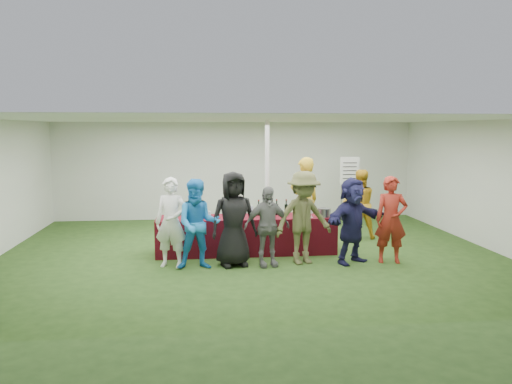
{
  "coord_description": "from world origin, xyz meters",
  "views": [
    {
      "loc": [
        -0.97,
        -9.94,
        2.51
      ],
      "look_at": [
        0.11,
        -0.03,
        1.25
      ],
      "focal_mm": 35.0,
      "sensor_mm": 36.0,
      "label": 1
    }
  ],
  "objects": [
    {
      "name": "staff_pourer",
      "position": [
        1.29,
        0.85,
        0.95
      ],
      "size": [
        0.79,
        0.63,
        1.9
      ],
      "primitive_type": "imported",
      "rotation": [
        0.0,
        0.0,
        3.43
      ],
      "color": "gold",
      "rests_on": "ground"
    },
    {
      "name": "customer_6",
      "position": [
        2.56,
        -1.05,
        0.82
      ],
      "size": [
        0.66,
        0.49,
        1.64
      ],
      "primitive_type": "imported",
      "rotation": [
        0.0,
        0.0,
        -0.18
      ],
      "color": "maroon",
      "rests_on": "ground"
    },
    {
      "name": "bar_towel",
      "position": [
        1.47,
        0.02,
        0.77
      ],
      "size": [
        0.25,
        0.18,
        0.03
      ],
      "primitive_type": "cube",
      "color": "white",
      "rests_on": "serving_table"
    },
    {
      "name": "customer_5",
      "position": [
        1.82,
        -1.01,
        0.81
      ],
      "size": [
        1.54,
        1.19,
        1.62
      ],
      "primitive_type": "imported",
      "rotation": [
        0.0,
        0.0,
        0.54
      ],
      "color": "#1C1B46",
      "rests_on": "ground"
    },
    {
      "name": "serving_table",
      "position": [
        -0.09,
        -0.03,
        0.38
      ],
      "size": [
        3.6,
        0.8,
        0.75
      ],
      "primitive_type": "cube",
      "color": "#540B14",
      "rests_on": "ground"
    },
    {
      "name": "customer_2",
      "position": [
        -0.4,
        -0.95,
        0.87
      ],
      "size": [
        0.95,
        0.72,
        1.75
      ],
      "primitive_type": "imported",
      "rotation": [
        0.0,
        0.0,
        0.21
      ],
      "color": "black",
      "rests_on": "ground"
    },
    {
      "name": "customer_3",
      "position": [
        0.2,
        -1.06,
        0.74
      ],
      "size": [
        0.92,
        0.52,
        1.48
      ],
      "primitive_type": "imported",
      "rotation": [
        0.0,
        0.0,
        0.19
      ],
      "color": "slate",
      "rests_on": "ground"
    },
    {
      "name": "wine_glasses",
      "position": [
        -0.51,
        -0.3,
        0.86
      ],
      "size": [
        2.81,
        0.13,
        0.16
      ],
      "color": "silver",
      "rests_on": "serving_table"
    },
    {
      "name": "wine_bottles",
      "position": [
        0.46,
        0.09,
        0.87
      ],
      "size": [
        0.64,
        0.12,
        0.32
      ],
      "color": "black",
      "rests_on": "serving_table"
    },
    {
      "name": "ground",
      "position": [
        0.0,
        0.0,
        0.0
      ],
      "size": [
        60.0,
        60.0,
        0.0
      ],
      "primitive_type": "plane",
      "color": "#284719",
      "rests_on": "ground"
    },
    {
      "name": "staff_back",
      "position": [
        2.62,
        1.04,
        0.8
      ],
      "size": [
        0.78,
        0.61,
        1.6
      ],
      "primitive_type": "imported",
      "rotation": [
        0.0,
        0.0,
        3.15
      ],
      "color": "gold",
      "rests_on": "ground"
    },
    {
      "name": "customer_1",
      "position": [
        -1.05,
        -1.09,
        0.82
      ],
      "size": [
        0.81,
        0.64,
        1.63
      ],
      "primitive_type": "imported",
      "rotation": [
        0.0,
        0.0,
        0.03
      ],
      "color": "#2082D7",
      "rests_on": "ground"
    },
    {
      "name": "customer_4",
      "position": [
        0.9,
        -0.95,
        0.87
      ],
      "size": [
        1.26,
        0.92,
        1.74
      ],
      "primitive_type": "imported",
      "rotation": [
        0.0,
        0.0,
        0.27
      ],
      "color": "#50512C",
      "rests_on": "ground"
    },
    {
      "name": "customer_0",
      "position": [
        -1.53,
        -0.91,
        0.82
      ],
      "size": [
        0.69,
        0.55,
        1.65
      ],
      "primitive_type": "imported",
      "rotation": [
        0.0,
        0.0,
        -0.29
      ],
      "color": "white",
      "rests_on": "ground"
    },
    {
      "name": "dump_bucket",
      "position": [
        1.47,
        -0.25,
        0.84
      ],
      "size": [
        0.26,
        0.26,
        0.18
      ],
      "primitive_type": "cylinder",
      "color": "slate",
      "rests_on": "serving_table"
    },
    {
      "name": "wine_list_sign",
      "position": [
        2.81,
        2.5,
        1.32
      ],
      "size": [
        0.5,
        0.03,
        1.8
      ],
      "color": "slate",
      "rests_on": "ground"
    },
    {
      "name": "tent",
      "position": [
        0.5,
        1.2,
        1.35
      ],
      "size": [
        10.0,
        10.0,
        10.0
      ],
      "color": "white",
      "rests_on": "ground"
    },
    {
      "name": "water_bottle",
      "position": [
        0.03,
        0.05,
        0.85
      ],
      "size": [
        0.07,
        0.07,
        0.23
      ],
      "color": "silver",
      "rests_on": "serving_table"
    }
  ]
}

